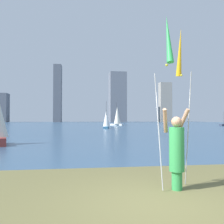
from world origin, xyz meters
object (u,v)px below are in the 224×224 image
(sailboat_0, at_px, (117,116))
(person, at_px, (177,150))
(sailboat_2, at_px, (223,125))
(kite_flag_right, at_px, (180,56))
(sailboat_1, at_px, (106,119))
(kite_flag_left, at_px, (168,44))

(sailboat_0, bearing_deg, person, -97.51)
(person, relative_size, sailboat_2, 0.61)
(person, xyz_separation_m, kite_flag_right, (0.40, 0.66, 2.54))
(kite_flag_right, distance_m, sailboat_1, 35.80)
(sailboat_1, relative_size, sailboat_2, 1.41)
(sailboat_1, bearing_deg, person, -93.80)
(kite_flag_right, distance_m, sailboat_2, 54.37)
(person, height_order, kite_flag_right, kite_flag_right)
(sailboat_0, bearing_deg, kite_flag_right, -97.17)
(kite_flag_left, bearing_deg, kite_flag_right, 55.03)
(kite_flag_right, distance_m, sailboat_0, 52.56)
(sailboat_0, xyz_separation_m, sailboat_1, (-4.54, -16.45, -0.73))
(sailboat_2, bearing_deg, sailboat_1, -161.25)
(sailboat_1, bearing_deg, sailboat_2, 18.75)
(kite_flag_right, xyz_separation_m, sailboat_2, (30.04, 45.20, -3.29))
(kite_flag_left, bearing_deg, person, 50.61)
(person, bearing_deg, sailboat_2, 41.46)
(kite_flag_left, xyz_separation_m, sailboat_2, (30.83, 46.34, -3.24))
(person, distance_m, kite_flag_right, 2.65)
(sailboat_0, relative_size, sailboat_2, 1.69)
(sailboat_1, height_order, sailboat_2, sailboat_1)
(kite_flag_right, xyz_separation_m, sailboat_0, (6.56, 52.14, -1.21))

